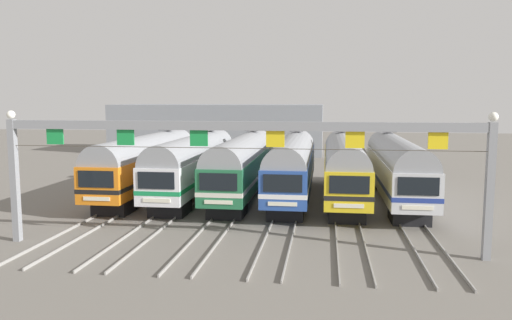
# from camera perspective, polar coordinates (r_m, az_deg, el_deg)

# --- Properties ---
(ground_plane) EXTENTS (160.00, 160.00, 0.00)m
(ground_plane) POSITION_cam_1_polar(r_m,az_deg,el_deg) (39.05, 1.29, -4.31)
(ground_plane) COLOR slate
(track_bed) EXTENTS (20.58, 70.00, 0.15)m
(track_bed) POSITION_cam_1_polar(r_m,az_deg,el_deg) (55.74, 3.27, -0.87)
(track_bed) COLOR gray
(track_bed) RESTS_ON ground
(commuter_train_orange) EXTENTS (2.88, 18.06, 5.05)m
(commuter_train_orange) POSITION_cam_1_polar(r_m,az_deg,el_deg) (40.79, -12.13, -0.15)
(commuter_train_orange) COLOR orange
(commuter_train_orange) RESTS_ON ground
(commuter_train_white) EXTENTS (2.88, 18.06, 5.05)m
(commuter_train_white) POSITION_cam_1_polar(r_m,az_deg,el_deg) (39.66, -6.94, -0.25)
(commuter_train_white) COLOR white
(commuter_train_white) RESTS_ON ground
(commuter_train_green) EXTENTS (2.88, 18.06, 5.05)m
(commuter_train_green) POSITION_cam_1_polar(r_m,az_deg,el_deg) (38.87, -1.49, -0.34)
(commuter_train_green) COLOR #236B42
(commuter_train_green) RESTS_ON ground
(commuter_train_blue) EXTENTS (2.88, 18.06, 5.05)m
(commuter_train_blue) POSITION_cam_1_polar(r_m,az_deg,el_deg) (38.45, 4.13, -0.44)
(commuter_train_blue) COLOR #284C9E
(commuter_train_blue) RESTS_ON ground
(commuter_train_yellow) EXTENTS (2.88, 18.06, 5.05)m
(commuter_train_yellow) POSITION_cam_1_polar(r_m,az_deg,el_deg) (38.40, 9.82, -0.53)
(commuter_train_yellow) COLOR gold
(commuter_train_yellow) RESTS_ON ground
(commuter_train_silver) EXTENTS (2.88, 18.06, 5.05)m
(commuter_train_silver) POSITION_cam_1_polar(r_m,az_deg,el_deg) (38.73, 15.46, -0.62)
(commuter_train_silver) COLOR silver
(commuter_train_silver) RESTS_ON ground
(catenary_gantry) EXTENTS (24.31, 0.44, 6.97)m
(catenary_gantry) POSITION_cam_1_polar(r_m,az_deg,el_deg) (25.04, -2.18, 1.71)
(catenary_gantry) COLOR gray
(catenary_gantry) RESTS_ON ground
(maintenance_building) EXTENTS (29.28, 10.00, 6.78)m
(maintenance_building) POSITION_cam_1_polar(r_m,az_deg,el_deg) (72.53, -4.20, 3.55)
(maintenance_building) COLOR gray
(maintenance_building) RESTS_ON ground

